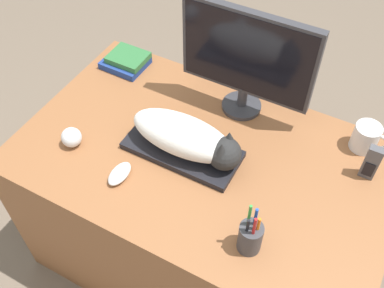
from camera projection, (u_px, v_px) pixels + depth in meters
The scene contains 10 objects.
desk at pixel (202, 212), 1.83m from camera, with size 1.31×0.80×0.72m.
keyboard at pixel (182, 150), 1.56m from camera, with size 0.41×0.18×0.02m.
cat at pixel (189, 138), 1.50m from camera, with size 0.40×0.15×0.13m.
monitor at pixel (247, 58), 1.54m from camera, with size 0.49×0.15×0.42m.
computer_mouse at pixel (120, 174), 1.49m from camera, with size 0.06×0.11×0.03m.
coffee_mug at pixel (366, 138), 1.55m from camera, with size 0.13×0.09×0.10m.
pen_cup at pixel (250, 237), 1.29m from camera, with size 0.07×0.07×0.20m.
baseball at pixel (71, 137), 1.57m from camera, with size 0.07×0.07×0.07m.
phone at pixel (371, 163), 1.46m from camera, with size 0.05×0.03×0.14m.
book_stack at pixel (126, 61), 1.86m from camera, with size 0.18×0.15×0.05m.
Camera 1 is at (0.43, -0.49, 1.93)m, focal length 42.00 mm.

